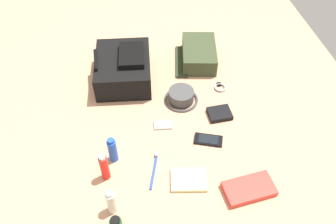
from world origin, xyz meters
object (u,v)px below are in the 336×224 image
(sunscreen_spray, at_px, (104,167))
(wristwatch, at_px, (220,87))
(toiletry_pouch, at_px, (198,54))
(cell_phone, at_px, (208,140))
(backpack, at_px, (124,68))
(deodorant_spray, at_px, (112,150))
(wallet, at_px, (220,114))
(bucket_hat, at_px, (181,97))
(toothbrush, at_px, (154,168))
(media_player, at_px, (163,125))
(notepad, at_px, (189,180))
(paperback_novel, at_px, (249,189))
(toothpaste_tube, at_px, (111,202))

(sunscreen_spray, bearing_deg, wristwatch, -54.90)
(toiletry_pouch, relative_size, cell_phone, 2.15)
(backpack, xyz_separation_m, deodorant_spray, (-0.51, 0.10, -0.01))
(toiletry_pouch, xyz_separation_m, wristwatch, (-0.24, -0.06, -0.04))
(cell_phone, bearing_deg, toiletry_pouch, -8.48)
(backpack, distance_m, sunscreen_spray, 0.61)
(backpack, height_order, deodorant_spray, backpack)
(wallet, bearing_deg, cell_phone, 144.62)
(bucket_hat, xyz_separation_m, sunscreen_spray, (-0.38, 0.40, 0.04))
(sunscreen_spray, distance_m, toothbrush, 0.22)
(backpack, bearing_deg, media_player, -158.04)
(toiletry_pouch, xyz_separation_m, toothbrush, (-0.67, 0.35, -0.04))
(toiletry_pouch, relative_size, media_player, 3.40)
(toiletry_pouch, height_order, cell_phone, toiletry_pouch)
(wristwatch, height_order, notepad, notepad)
(paperback_novel, distance_m, wristwatch, 0.61)
(toiletry_pouch, relative_size, wallet, 2.76)
(toiletry_pouch, xyz_separation_m, bucket_hat, (-0.29, 0.16, -0.02))
(deodorant_spray, distance_m, media_player, 0.29)
(media_player, bearing_deg, notepad, -169.83)
(backpack, relative_size, paperback_novel, 1.73)
(bucket_hat, bearing_deg, backpack, 51.04)
(sunscreen_spray, distance_m, deodorant_spray, 0.09)
(toothpaste_tube, bearing_deg, paperback_novel, -91.43)
(toothbrush, bearing_deg, toothpaste_tube, 130.01)
(sunscreen_spray, xyz_separation_m, wallet, (0.25, -0.56, -0.06))
(deodorant_spray, relative_size, paperback_novel, 0.63)
(toothbrush, bearing_deg, wristwatch, -43.66)
(media_player, bearing_deg, paperback_novel, -144.52)
(notepad, bearing_deg, media_player, 19.32)
(backpack, relative_size, toothpaste_tube, 2.81)
(paperback_novel, bearing_deg, sunscreen_spray, 73.37)
(toothpaste_tube, height_order, deodorant_spray, deodorant_spray)
(deodorant_spray, bearing_deg, backpack, -10.73)
(media_player, height_order, notepad, notepad)
(wristwatch, bearing_deg, toothpaste_tube, 134.49)
(bucket_hat, xyz_separation_m, wallet, (-0.13, -0.16, -0.02))
(sunscreen_spray, height_order, cell_phone, sunscreen_spray)
(deodorant_spray, height_order, toothbrush, deodorant_spray)
(cell_phone, bearing_deg, backpack, 34.61)
(bucket_hat, distance_m, sunscreen_spray, 0.56)
(paperback_novel, relative_size, wallet, 1.97)
(bucket_hat, relative_size, paperback_novel, 0.80)
(wristwatch, bearing_deg, media_player, 120.71)
(toiletry_pouch, relative_size, toothpaste_tube, 2.28)
(bucket_hat, distance_m, wallet, 0.21)
(toothpaste_tube, height_order, toothbrush, toothpaste_tube)
(wallet, bearing_deg, sunscreen_spray, 111.70)
(deodorant_spray, bearing_deg, paperback_novel, -115.71)
(toothpaste_tube, relative_size, sunscreen_spray, 0.90)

